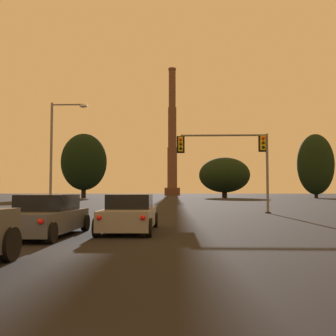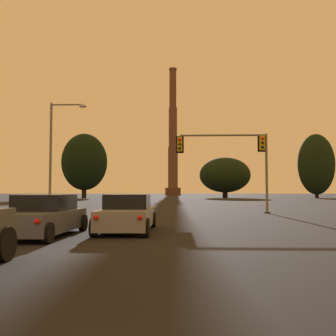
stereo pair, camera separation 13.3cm
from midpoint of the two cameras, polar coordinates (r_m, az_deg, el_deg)
sedan_left_lane_second at (r=14.35m, az=-17.36°, el=-6.75°), size 2.06×4.74×1.43m
sedan_center_lane_second at (r=15.37m, az=-5.67°, el=-6.66°), size 2.04×4.73×1.43m
traffic_light_overhead_right at (r=28.61m, az=9.84°, el=2.35°), size 6.68×0.50×5.69m
street_lamp at (r=32.03m, az=-15.79°, el=3.27°), size 2.92×0.36×8.53m
smokestack at (r=154.40m, az=0.74°, el=3.35°), size 6.07×6.07×50.47m
treeline_far_left at (r=91.23m, az=-11.99°, el=0.86°), size 10.34×9.31×14.73m
treeline_center_left at (r=99.35m, az=20.74°, el=0.52°), size 8.54×7.68×15.22m
treeline_center_right at (r=96.74m, az=8.30°, el=-1.01°), size 12.38×11.15×9.88m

